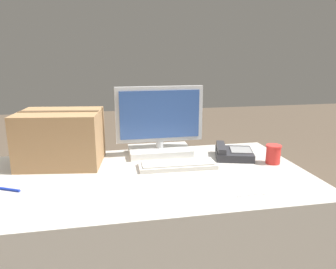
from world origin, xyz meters
TOP-DOWN VIEW (x-y plane):
  - office_desk at (0.00, 0.00)m, footprint 1.80×0.90m
  - monitor at (0.21, 0.31)m, footprint 0.51×0.22m
  - keyboard at (0.26, 0.08)m, footprint 0.41×0.16m
  - desk_phone at (0.61, 0.18)m, footprint 0.25×0.26m
  - paper_cup_right at (0.79, 0.04)m, footprint 0.08×0.08m
  - spoon at (0.53, -0.32)m, footprint 0.15×0.03m
  - cardboard_box at (-0.34, 0.26)m, footprint 0.46×0.38m
  - pen_marker at (-0.54, -0.07)m, footprint 0.12×0.07m

SIDE VIEW (x-z plane):
  - office_desk at x=0.00m, z-range 0.00..0.73m
  - spoon at x=0.53m, z-range 0.73..0.74m
  - pen_marker at x=-0.54m, z-range 0.73..0.74m
  - keyboard at x=0.26m, z-range 0.73..0.76m
  - desk_phone at x=0.61m, z-range 0.72..0.79m
  - paper_cup_right at x=0.79m, z-range 0.73..0.84m
  - cardboard_box at x=-0.34m, z-range 0.73..1.02m
  - monitor at x=0.21m, z-range 0.69..1.09m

